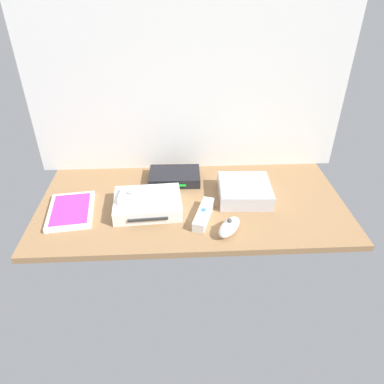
{
  "coord_description": "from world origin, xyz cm",
  "views": [
    {
      "loc": [
        -4.85,
        -96.49,
        67.55
      ],
      "look_at": [
        0.0,
        0.0,
        4.0
      ],
      "focal_mm": 33.42,
      "sensor_mm": 36.0,
      "label": 1
    }
  ],
  "objects_px": {
    "mini_computer": "(244,191)",
    "game_case": "(71,211)",
    "game_console": "(148,204)",
    "remote_nunchuk": "(229,227)",
    "network_router": "(175,176)",
    "remote_wand": "(204,214)",
    "remote_classic_pad": "(143,196)"
  },
  "relations": [
    {
      "from": "mini_computer",
      "to": "network_router",
      "type": "relative_size",
      "value": 0.98
    },
    {
      "from": "network_router",
      "to": "remote_nunchuk",
      "type": "relative_size",
      "value": 1.71
    },
    {
      "from": "remote_wand",
      "to": "game_case",
      "type": "bearing_deg",
      "value": -168.56
    },
    {
      "from": "game_console",
      "to": "mini_computer",
      "type": "bearing_deg",
      "value": 6.22
    },
    {
      "from": "game_case",
      "to": "remote_wand",
      "type": "height_order",
      "value": "remote_wand"
    },
    {
      "from": "mini_computer",
      "to": "game_case",
      "type": "distance_m",
      "value": 0.56
    },
    {
      "from": "mini_computer",
      "to": "remote_wand",
      "type": "xyz_separation_m",
      "value": [
        -0.14,
        -0.11,
        -0.01
      ]
    },
    {
      "from": "mini_computer",
      "to": "remote_wand",
      "type": "bearing_deg",
      "value": -142.84
    },
    {
      "from": "network_router",
      "to": "remote_wand",
      "type": "xyz_separation_m",
      "value": [
        0.09,
        -0.23,
        -0.0
      ]
    },
    {
      "from": "mini_computer",
      "to": "remote_nunchuk",
      "type": "relative_size",
      "value": 1.67
    },
    {
      "from": "mini_computer",
      "to": "game_case",
      "type": "xyz_separation_m",
      "value": [
        -0.56,
        -0.06,
        -0.02
      ]
    },
    {
      "from": "game_case",
      "to": "remote_classic_pad",
      "type": "distance_m",
      "value": 0.23
    },
    {
      "from": "game_console",
      "to": "game_case",
      "type": "xyz_separation_m",
      "value": [
        -0.24,
        -0.01,
        -0.01
      ]
    },
    {
      "from": "network_router",
      "to": "game_console",
      "type": "bearing_deg",
      "value": -115.27
    },
    {
      "from": "game_case",
      "to": "remote_wand",
      "type": "xyz_separation_m",
      "value": [
        0.42,
        -0.05,
        0.01
      ]
    },
    {
      "from": "mini_computer",
      "to": "game_case",
      "type": "relative_size",
      "value": 0.87
    },
    {
      "from": "network_router",
      "to": "remote_classic_pad",
      "type": "bearing_deg",
      "value": -118.11
    },
    {
      "from": "game_console",
      "to": "remote_classic_pad",
      "type": "relative_size",
      "value": 1.45
    },
    {
      "from": "game_case",
      "to": "remote_classic_pad",
      "type": "xyz_separation_m",
      "value": [
        0.23,
        0.0,
        0.05
      ]
    },
    {
      "from": "mini_computer",
      "to": "remote_wand",
      "type": "relative_size",
      "value": 1.17
    },
    {
      "from": "network_router",
      "to": "remote_wand",
      "type": "bearing_deg",
      "value": -67.76
    },
    {
      "from": "mini_computer",
      "to": "remote_classic_pad",
      "type": "height_order",
      "value": "remote_classic_pad"
    },
    {
      "from": "game_console",
      "to": "remote_nunchuk",
      "type": "bearing_deg",
      "value": -31.17
    },
    {
      "from": "mini_computer",
      "to": "network_router",
      "type": "xyz_separation_m",
      "value": [
        -0.23,
        0.12,
        -0.01
      ]
    },
    {
      "from": "game_console",
      "to": "remote_wand",
      "type": "distance_m",
      "value": 0.18
    },
    {
      "from": "network_router",
      "to": "mini_computer",
      "type": "bearing_deg",
      "value": -25.98
    },
    {
      "from": "game_console",
      "to": "remote_classic_pad",
      "type": "height_order",
      "value": "remote_classic_pad"
    },
    {
      "from": "game_console",
      "to": "remote_wand",
      "type": "height_order",
      "value": "game_console"
    },
    {
      "from": "mini_computer",
      "to": "remote_nunchuk",
      "type": "xyz_separation_m",
      "value": [
        -0.08,
        -0.18,
        -0.01
      ]
    },
    {
      "from": "remote_nunchuk",
      "to": "remote_classic_pad",
      "type": "xyz_separation_m",
      "value": [
        -0.26,
        0.12,
        0.03
      ]
    },
    {
      "from": "game_console",
      "to": "remote_nunchuk",
      "type": "distance_m",
      "value": 0.27
    },
    {
      "from": "remote_nunchuk",
      "to": "remote_classic_pad",
      "type": "distance_m",
      "value": 0.29
    }
  ]
}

